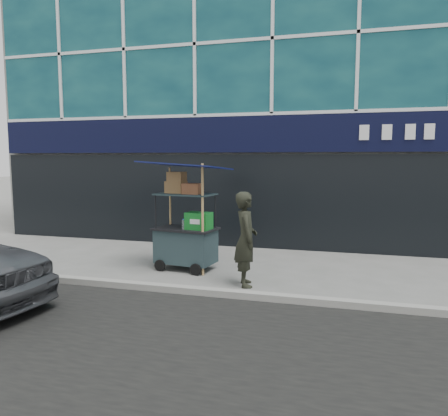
% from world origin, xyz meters
% --- Properties ---
extents(ground, '(80.00, 80.00, 0.00)m').
position_xyz_m(ground, '(0.00, 0.00, 0.00)').
color(ground, slate).
rests_on(ground, ground).
extents(curb, '(80.00, 0.18, 0.12)m').
position_xyz_m(curb, '(0.00, -0.20, 0.06)').
color(curb, gray).
rests_on(curb, ground).
extents(building, '(16.00, 6.20, 12.00)m').
position_xyz_m(building, '(0.00, 6.95, 6.02)').
color(building, gray).
rests_on(building, ground).
extents(vendor_cart, '(1.81, 1.40, 2.25)m').
position_xyz_m(vendor_cart, '(-1.32, 1.34, 0.79)').
color(vendor_cart, '#1C2E2F').
rests_on(vendor_cart, ground).
extents(vendor_man, '(0.60, 0.73, 1.71)m').
position_xyz_m(vendor_man, '(0.12, 0.54, 0.86)').
color(vendor_man, black).
rests_on(vendor_man, ground).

